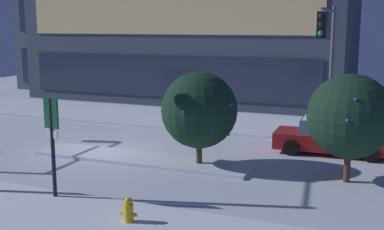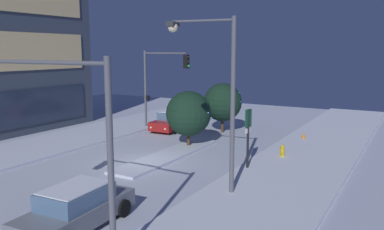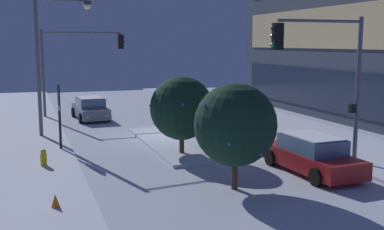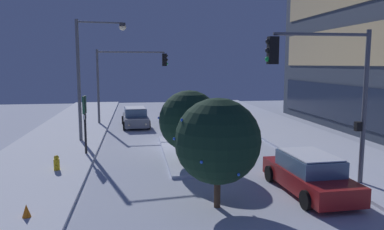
{
  "view_description": "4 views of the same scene",
  "coord_description": "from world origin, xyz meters",
  "px_view_note": "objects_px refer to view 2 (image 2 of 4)",
  "views": [
    {
      "loc": [
        11.18,
        -17.3,
        5.3
      ],
      "look_at": [
        4.17,
        -0.27,
        1.93
      ],
      "focal_mm": 46.23,
      "sensor_mm": 36.0,
      "label": 1
    },
    {
      "loc": [
        -16.56,
        -12.91,
        6.08
      ],
      "look_at": [
        3.9,
        -1.07,
        2.23
      ],
      "focal_mm": 36.88,
      "sensor_mm": 36.0,
      "label": 2
    },
    {
      "loc": [
        24.55,
        -6.96,
        5.05
      ],
      "look_at": [
        3.57,
        0.38,
        1.68
      ],
      "focal_mm": 44.47,
      "sensor_mm": 36.0,
      "label": 3
    },
    {
      "loc": [
        21.89,
        -2.9,
        4.8
      ],
      "look_at": [
        3.77,
        -0.2,
        2.34
      ],
      "focal_mm": 35.34,
      "sensor_mm": 36.0,
      "label": 4
    }
  ],
  "objects_px": {
    "car_near": "(76,208)",
    "street_lamp_arched": "(214,80)",
    "decorated_tree_left_of_median": "(189,114)",
    "traffic_light_corner_far_right": "(162,76)",
    "fire_hydrant": "(282,152)",
    "car_far": "(174,120)",
    "construction_cone": "(304,136)",
    "parking_info_sign": "(248,131)",
    "decorated_tree_median": "(223,102)",
    "traffic_light_corner_near_left": "(50,114)"
  },
  "relations": [
    {
      "from": "traffic_light_corner_near_left",
      "to": "fire_hydrant",
      "type": "bearing_deg",
      "value": -101.94
    },
    {
      "from": "traffic_light_corner_near_left",
      "to": "traffic_light_corner_far_right",
      "type": "bearing_deg",
      "value": -65.53
    },
    {
      "from": "traffic_light_corner_near_left",
      "to": "traffic_light_corner_far_right",
      "type": "relative_size",
      "value": 0.98
    },
    {
      "from": "car_far",
      "to": "fire_hydrant",
      "type": "xyz_separation_m",
      "value": [
        -4.06,
        -9.91,
        -0.32
      ]
    },
    {
      "from": "car_far",
      "to": "traffic_light_corner_far_right",
      "type": "relative_size",
      "value": 0.8
    },
    {
      "from": "traffic_light_corner_far_right",
      "to": "construction_cone",
      "type": "distance_m",
      "value": 11.42
    },
    {
      "from": "parking_info_sign",
      "to": "construction_cone",
      "type": "relative_size",
      "value": 5.77
    },
    {
      "from": "traffic_light_corner_near_left",
      "to": "decorated_tree_median",
      "type": "bearing_deg",
      "value": -79.97
    },
    {
      "from": "car_near",
      "to": "decorated_tree_left_of_median",
      "type": "relative_size",
      "value": 1.29
    },
    {
      "from": "street_lamp_arched",
      "to": "car_near",
      "type": "bearing_deg",
      "value": 58.22
    },
    {
      "from": "car_near",
      "to": "decorated_tree_left_of_median",
      "type": "distance_m",
      "value": 12.29
    },
    {
      "from": "car_near",
      "to": "traffic_light_corner_near_left",
      "type": "height_order",
      "value": "traffic_light_corner_near_left"
    },
    {
      "from": "car_near",
      "to": "decorated_tree_left_of_median",
      "type": "height_order",
      "value": "decorated_tree_left_of_median"
    },
    {
      "from": "traffic_light_corner_far_right",
      "to": "car_near",
      "type": "bearing_deg",
      "value": -65.37
    },
    {
      "from": "car_near",
      "to": "traffic_light_corner_near_left",
      "type": "distance_m",
      "value": 3.83
    },
    {
      "from": "car_far",
      "to": "decorated_tree_left_of_median",
      "type": "relative_size",
      "value": 1.35
    },
    {
      "from": "traffic_light_corner_near_left",
      "to": "decorated_tree_left_of_median",
      "type": "height_order",
      "value": "traffic_light_corner_near_left"
    },
    {
      "from": "car_near",
      "to": "decorated_tree_left_of_median",
      "type": "xyz_separation_m",
      "value": [
        11.93,
        2.54,
        1.46
      ]
    },
    {
      "from": "fire_hydrant",
      "to": "traffic_light_corner_near_left",
      "type": "bearing_deg",
      "value": 168.06
    },
    {
      "from": "decorated_tree_left_of_median",
      "to": "construction_cone",
      "type": "bearing_deg",
      "value": -46.09
    },
    {
      "from": "fire_hydrant",
      "to": "decorated_tree_median",
      "type": "bearing_deg",
      "value": 51.04
    },
    {
      "from": "car_near",
      "to": "traffic_light_corner_far_right",
      "type": "bearing_deg",
      "value": 21.05
    },
    {
      "from": "car_far",
      "to": "decorated_tree_median",
      "type": "distance_m",
      "value": 4.15
    },
    {
      "from": "car_far",
      "to": "street_lamp_arched",
      "type": "xyz_separation_m",
      "value": [
        -10.88,
        -8.96,
        4.18
      ]
    },
    {
      "from": "street_lamp_arched",
      "to": "decorated_tree_left_of_median",
      "type": "bearing_deg",
      "value": -59.18
    },
    {
      "from": "street_lamp_arched",
      "to": "construction_cone",
      "type": "distance_m",
      "value": 12.98
    },
    {
      "from": "traffic_light_corner_near_left",
      "to": "fire_hydrant",
      "type": "distance_m",
      "value": 14.48
    },
    {
      "from": "traffic_light_corner_far_right",
      "to": "decorated_tree_median",
      "type": "relative_size",
      "value": 1.64
    },
    {
      "from": "traffic_light_corner_far_right",
      "to": "decorated_tree_left_of_median",
      "type": "relative_size",
      "value": 1.69
    },
    {
      "from": "parking_info_sign",
      "to": "decorated_tree_left_of_median",
      "type": "distance_m",
      "value": 5.79
    },
    {
      "from": "fire_hydrant",
      "to": "decorated_tree_left_of_median",
      "type": "height_order",
      "value": "decorated_tree_left_of_median"
    },
    {
      "from": "car_far",
      "to": "traffic_light_corner_far_right",
      "type": "distance_m",
      "value": 3.59
    },
    {
      "from": "car_far",
      "to": "traffic_light_corner_far_right",
      "type": "xyz_separation_m",
      "value": [
        -0.46,
        0.83,
        3.46
      ]
    },
    {
      "from": "traffic_light_corner_far_right",
      "to": "fire_hydrant",
      "type": "xyz_separation_m",
      "value": [
        -3.61,
        -10.74,
        -3.78
      ]
    },
    {
      "from": "car_far",
      "to": "parking_info_sign",
      "type": "bearing_deg",
      "value": 49.14
    },
    {
      "from": "car_near",
      "to": "decorated_tree_median",
      "type": "distance_m",
      "value": 17.57
    },
    {
      "from": "decorated_tree_left_of_median",
      "to": "traffic_light_corner_near_left",
      "type": "bearing_deg",
      "value": -166.84
    },
    {
      "from": "traffic_light_corner_near_left",
      "to": "construction_cone",
      "type": "bearing_deg",
      "value": -98.25
    },
    {
      "from": "car_far",
      "to": "street_lamp_arched",
      "type": "relative_size",
      "value": 0.65
    },
    {
      "from": "car_far",
      "to": "fire_hydrant",
      "type": "bearing_deg",
      "value": 65.15
    },
    {
      "from": "street_lamp_arched",
      "to": "parking_info_sign",
      "type": "distance_m",
      "value": 4.71
    },
    {
      "from": "decorated_tree_median",
      "to": "decorated_tree_left_of_median",
      "type": "bearing_deg",
      "value": -177.97
    },
    {
      "from": "car_near",
      "to": "street_lamp_arched",
      "type": "height_order",
      "value": "street_lamp_arched"
    },
    {
      "from": "decorated_tree_left_of_median",
      "to": "street_lamp_arched",
      "type": "bearing_deg",
      "value": -142.03
    },
    {
      "from": "traffic_light_corner_far_right",
      "to": "construction_cone",
      "type": "xyz_separation_m",
      "value": [
        1.68,
        -10.6,
        -3.89
      ]
    },
    {
      "from": "construction_cone",
      "to": "street_lamp_arched",
      "type": "bearing_deg",
      "value": 176.17
    },
    {
      "from": "decorated_tree_left_of_median",
      "to": "car_far",
      "type": "bearing_deg",
      "value": 41.52
    },
    {
      "from": "fire_hydrant",
      "to": "parking_info_sign",
      "type": "height_order",
      "value": "parking_info_sign"
    },
    {
      "from": "decorated_tree_median",
      "to": "traffic_light_corner_near_left",
      "type": "bearing_deg",
      "value": -169.97
    },
    {
      "from": "fire_hydrant",
      "to": "construction_cone",
      "type": "relative_size",
      "value": 1.48
    }
  ]
}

